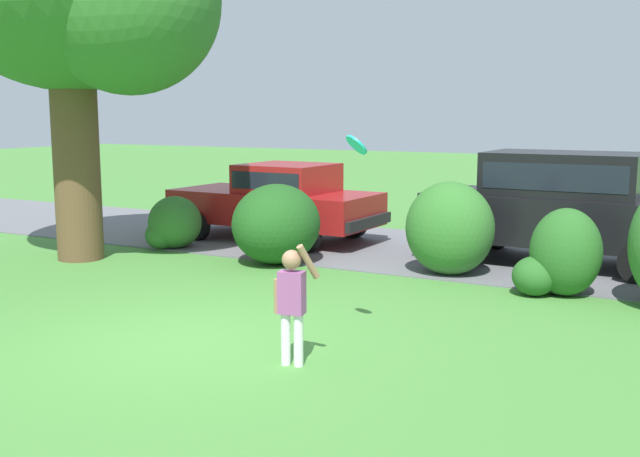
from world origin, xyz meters
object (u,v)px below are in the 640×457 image
object	(u,v)px
parked_suv	(562,202)
child_thrower	(292,298)
frisbee	(356,145)
parked_sedan	(279,199)

from	to	relation	value
parked_suv	child_thrower	world-z (taller)	parked_suv
frisbee	child_thrower	bearing A→B (deg)	-107.33
parked_suv	frisbee	xyz separation A→B (m)	(-1.18, -5.68, 1.16)
parked_sedan	child_thrower	bearing A→B (deg)	-57.92
parked_suv	frisbee	world-z (taller)	frisbee
parked_sedan	parked_suv	distance (m)	5.55
child_thrower	frisbee	bearing A→B (deg)	72.67
parked_sedan	parked_suv	bearing A→B (deg)	0.95
parked_sedan	child_thrower	world-z (taller)	parked_sedan
parked_sedan	frisbee	size ratio (longest dim) A/B	13.44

